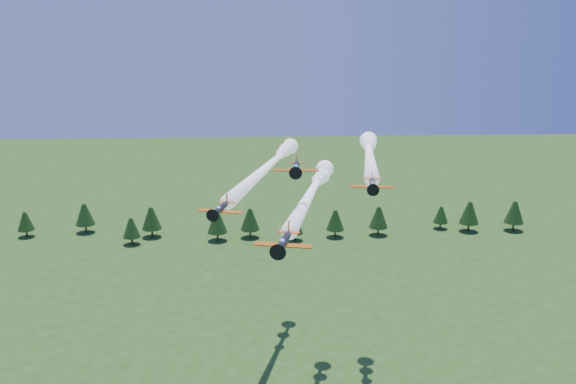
{
  "coord_description": "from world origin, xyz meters",
  "views": [
    {
      "loc": [
        -6.26,
        -96.76,
        71.4
      ],
      "look_at": [
        -1.41,
        0.0,
        45.17
      ],
      "focal_mm": 40.0,
      "sensor_mm": 36.0,
      "label": 1
    }
  ],
  "objects_px": {
    "plane_left": "(270,164)",
    "plane_slot": "(296,168)",
    "plane_right": "(369,152)",
    "plane_lead": "(312,191)"
  },
  "relations": [
    {
      "from": "plane_left",
      "to": "plane_slot",
      "type": "relative_size",
      "value": 6.92
    },
    {
      "from": "plane_left",
      "to": "plane_slot",
      "type": "distance_m",
      "value": 26.38
    },
    {
      "from": "plane_slot",
      "to": "plane_right",
      "type": "bearing_deg",
      "value": 51.04
    },
    {
      "from": "plane_left",
      "to": "plane_slot",
      "type": "bearing_deg",
      "value": -66.2
    },
    {
      "from": "plane_lead",
      "to": "plane_slot",
      "type": "bearing_deg",
      "value": -96.86
    },
    {
      "from": "plane_left",
      "to": "plane_lead",
      "type": "bearing_deg",
      "value": -49.85
    },
    {
      "from": "plane_lead",
      "to": "plane_left",
      "type": "height_order",
      "value": "plane_left"
    },
    {
      "from": "plane_slot",
      "to": "plane_left",
      "type": "bearing_deg",
      "value": 103.67
    },
    {
      "from": "plane_left",
      "to": "plane_right",
      "type": "xyz_separation_m",
      "value": [
        18.94,
        -10.0,
        4.38
      ]
    },
    {
      "from": "plane_right",
      "to": "plane_lead",
      "type": "bearing_deg",
      "value": -144.39
    }
  ]
}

